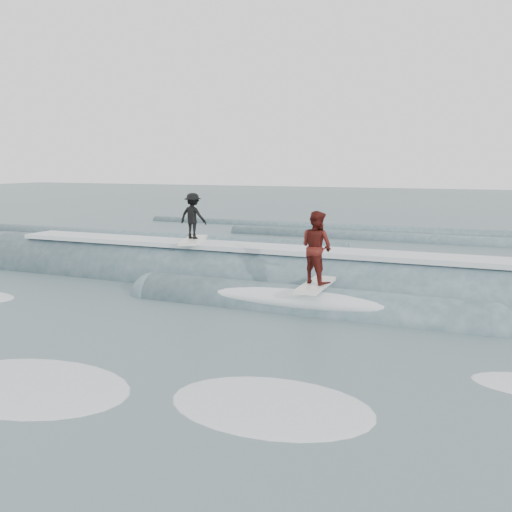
% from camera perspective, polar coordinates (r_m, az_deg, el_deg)
% --- Properties ---
extents(ground, '(160.00, 160.00, 0.00)m').
position_cam_1_polar(ground, '(12.28, -9.02, -8.43)').
color(ground, '#3B5156').
rests_on(ground, ground).
extents(breaking_wave, '(23.02, 3.96, 2.36)m').
position_cam_1_polar(breaking_wave, '(16.91, 1.76, -3.29)').
color(breaking_wave, '#37545D').
rests_on(breaking_wave, ground).
extents(surfer_black, '(1.12, 2.07, 1.55)m').
position_cam_1_polar(surfer_black, '(18.15, -6.31, 3.69)').
color(surfer_black, white).
rests_on(surfer_black, ground).
extents(surfer_red, '(1.10, 2.01, 1.93)m').
position_cam_1_polar(surfer_red, '(14.31, 6.06, 0.54)').
color(surfer_red, white).
rests_on(surfer_red, ground).
extents(whitewater, '(16.21, 6.13, 0.10)m').
position_cam_1_polar(whitewater, '(10.56, -9.21, -11.41)').
color(whitewater, white).
rests_on(whitewater, ground).
extents(far_swells, '(36.71, 8.65, 0.80)m').
position_cam_1_polar(far_swells, '(29.16, 5.20, 1.88)').
color(far_swells, '#37545D').
rests_on(far_swells, ground).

